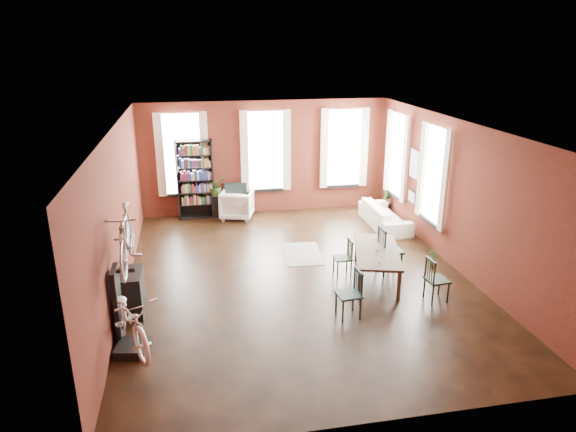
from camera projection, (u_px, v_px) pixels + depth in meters
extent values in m
plane|color=black|center=(297.00, 276.00, 10.92)|extent=(9.00, 9.00, 0.00)
cube|color=silver|center=(298.00, 126.00, 9.88)|extent=(7.00, 9.00, 0.04)
cube|color=#4D1A13|center=(265.00, 158.00, 14.58)|extent=(7.00, 0.04, 3.20)
cube|color=#4D1A13|center=(374.00, 316.00, 6.22)|extent=(7.00, 0.04, 3.20)
cube|color=#4D1A13|center=(118.00, 215.00, 9.78)|extent=(0.04, 9.00, 3.20)
cube|color=#4D1A13|center=(457.00, 196.00, 11.02)|extent=(0.04, 9.00, 3.20)
cube|color=white|center=(182.00, 154.00, 14.07)|extent=(1.00, 0.04, 2.20)
cube|color=beige|center=(182.00, 155.00, 14.01)|extent=(1.40, 0.06, 2.30)
cube|color=white|center=(265.00, 151.00, 14.48)|extent=(1.00, 0.04, 2.20)
cube|color=beige|center=(266.00, 151.00, 14.42)|extent=(1.40, 0.06, 2.30)
cube|color=white|center=(344.00, 148.00, 14.89)|extent=(1.00, 0.04, 2.20)
cube|color=beige|center=(344.00, 148.00, 14.83)|extent=(1.40, 0.06, 2.30)
cube|color=white|center=(435.00, 175.00, 11.88)|extent=(0.04, 1.00, 2.20)
cube|color=beige|center=(433.00, 175.00, 11.86)|extent=(0.06, 1.40, 2.30)
cube|color=white|center=(399.00, 155.00, 13.92)|extent=(0.04, 1.00, 2.20)
cube|color=beige|center=(396.00, 155.00, 13.91)|extent=(0.06, 1.40, 2.30)
cube|color=black|center=(415.00, 164.00, 12.90)|extent=(0.04, 0.55, 0.75)
cube|color=black|center=(412.00, 197.00, 13.17)|extent=(0.04, 0.45, 0.35)
cube|color=#443429|center=(376.00, 265.00, 10.69)|extent=(1.36, 2.09, 0.66)
cube|color=#173432|center=(349.00, 294.00, 9.21)|extent=(0.45, 0.45, 0.90)
cube|color=black|center=(343.00, 258.00, 10.87)|extent=(0.37, 0.37, 0.79)
cube|color=black|center=(437.00, 280.00, 9.80)|extent=(0.43, 0.43, 0.87)
cube|color=#1A3839|center=(390.00, 250.00, 10.97)|extent=(0.48, 0.48, 1.02)
cube|color=black|center=(195.00, 180.00, 14.20)|extent=(1.00, 0.32, 2.20)
imported|color=white|center=(237.00, 203.00, 14.37)|extent=(1.04, 1.01, 0.88)
imported|color=beige|center=(385.00, 212.00, 13.72)|extent=(0.61, 2.08, 0.81)
cube|color=black|center=(302.00, 254.00, 12.06)|extent=(0.97, 1.45, 0.01)
cube|color=black|center=(133.00, 348.00, 8.26)|extent=(0.58, 0.58, 0.14)
cube|color=black|center=(118.00, 305.00, 8.43)|extent=(0.16, 0.60, 1.30)
cube|color=black|center=(132.00, 292.00, 9.37)|extent=(0.40, 0.80, 0.80)
cube|color=black|center=(217.00, 206.00, 14.54)|extent=(0.31, 0.31, 0.62)
imported|color=#255220|center=(385.00, 208.00, 14.84)|extent=(0.58, 0.80, 0.32)
imported|color=#285A24|center=(432.00, 264.00, 11.35)|extent=(0.27, 0.43, 0.14)
imported|color=white|center=(126.00, 293.00, 7.92)|extent=(0.96, 1.14, 1.84)
imported|color=#A5A8AD|center=(124.00, 219.00, 7.99)|extent=(0.47, 1.00, 1.66)
imported|color=#2F5020|center=(216.00, 188.00, 14.35)|extent=(0.72, 0.75, 0.46)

